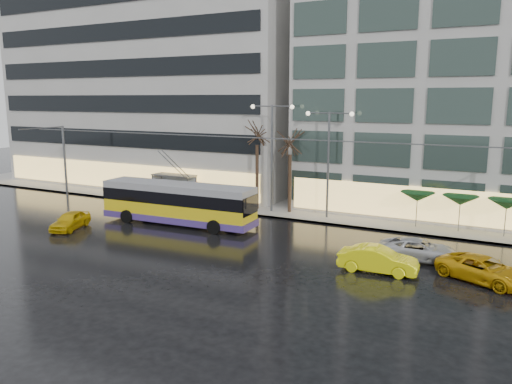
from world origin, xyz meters
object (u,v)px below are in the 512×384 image
Objects in this scene: taxi_a at (70,220)px; bus_shelter at (172,181)px; street_lamp_near at (272,143)px; trolleybus at (178,205)px.

bus_shelter is at bearing 69.50° from taxi_a.
street_lamp_near is 2.29× the size of taxi_a.
taxi_a is (-6.34, -4.91, -0.91)m from trolleybus.
street_lamp_near is (10.38, 0.11, 4.03)m from bus_shelter.
street_lamp_near is at bearing 29.94° from taxi_a.
bus_shelter is at bearing -179.37° from street_lamp_near.
trolleybus is at bearing -50.62° from bus_shelter.
trolleybus is at bearing 20.48° from taxi_a.
trolleybus is 3.01× the size of bus_shelter.
trolleybus is at bearing -123.84° from street_lamp_near.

